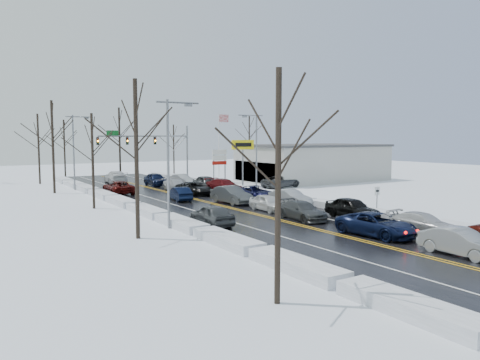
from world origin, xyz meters
TOP-DOWN VIEW (x-y plane):
  - ground at (0.00, 0.00)m, footprint 160.00×160.00m
  - road_surface at (0.00, 2.00)m, footprint 14.00×84.00m
  - snow_bank_left at (-7.60, 2.00)m, footprint 1.54×72.00m
  - snow_bank_right at (7.60, 2.00)m, footprint 1.54×72.00m
  - traffic_signal_mast at (3.45, 27.99)m, footprint 13.28×0.39m
  - tires_plus_sign at (10.50, 15.99)m, footprint 3.20×0.34m
  - used_vehicles_sign at (10.50, 22.00)m, footprint 2.20×0.22m
  - speed_limit_sign at (8.20, -8.00)m, footprint 0.55×0.09m
  - flagpole at (15.17, 30.00)m, footprint 1.87×1.20m
  - dealership_building at (23.98, 18.00)m, footprint 20.40×12.40m
  - streetlight_ne at (8.30, 10.00)m, footprint 3.20×0.25m
  - streetlight_sw at (-8.30, -4.00)m, footprint 3.20×0.25m
  - streetlight_nw at (-8.30, 24.00)m, footprint 3.20×0.25m
  - tree_left_a at (-11.00, -20.00)m, footprint 3.60×3.60m
  - tree_left_b at (-11.50, -6.00)m, footprint 4.00×4.00m
  - tree_left_c at (-10.50, 8.00)m, footprint 3.40×3.40m
  - tree_left_d at (-11.20, 22.00)m, footprint 4.20×4.20m
  - tree_left_e at (-10.80, 34.00)m, footprint 3.80×3.80m
  - tree_far_b at (-6.00, 41.00)m, footprint 3.60×3.60m
  - tree_far_c at (2.00, 39.00)m, footprint 4.40×4.40m
  - tree_far_d at (12.00, 40.50)m, footprint 3.40×3.40m
  - tree_far_e at (28.00, 41.00)m, footprint 4.20×4.20m
  - queued_car_1 at (1.76, -19.50)m, footprint 1.60×4.53m
  - queued_car_2 at (1.86, -13.56)m, footprint 2.94×5.62m
  - queued_car_3 at (1.66, -6.33)m, footprint 2.35×5.03m
  - queued_car_4 at (1.93, -1.45)m, footprint 1.77×4.22m
  - queued_car_5 at (1.59, 4.14)m, footprint 2.02×5.13m
  - queued_car_6 at (1.61, 12.15)m, footprint 2.82×5.29m
  - queued_car_7 at (1.59, 16.87)m, footprint 1.98×4.78m
  - queued_car_8 at (1.60, 23.20)m, footprint 2.21×5.07m
  - queued_car_11 at (5.12, -14.66)m, footprint 2.35×4.87m
  - queued_car_12 at (5.36, -7.98)m, footprint 2.10×4.89m
  - queued_car_13 at (5.42, -0.09)m, footprint 1.84×4.72m
  - queued_car_14 at (5.19, 5.23)m, footprint 2.82×5.28m
  - queued_car_15 at (5.45, 12.09)m, footprint 2.82×5.61m
  - queued_car_16 at (5.26, 15.97)m, footprint 2.22×5.04m
  - queued_car_17 at (5.26, 23.05)m, footprint 1.91×4.36m
  - oncoming_car_0 at (-1.72, 8.77)m, footprint 1.96×4.32m
  - oncoming_car_1 at (-5.32, 17.26)m, footprint 2.57×5.41m
  - oncoming_car_2 at (-1.80, 29.35)m, footprint 2.97×6.09m
  - oncoming_car_3 at (-5.44, -4.69)m, footprint 2.13×4.72m
  - parked_car_0 at (14.19, 12.79)m, footprint 5.63×3.15m
  - parked_car_1 at (17.00, 15.01)m, footprint 2.27×4.81m
  - parked_car_2 at (15.04, 20.74)m, footprint 1.92×4.44m

SIDE VIEW (x-z plane):
  - ground at x=0.00m, z-range 0.00..0.00m
  - snow_bank_left at x=-7.60m, z-range -0.29..0.29m
  - snow_bank_right at x=7.60m, z-range -0.29..0.29m
  - queued_car_1 at x=1.76m, z-range -0.75..0.75m
  - queued_car_2 at x=1.86m, z-range -0.75..0.75m
  - queued_car_3 at x=1.66m, z-range -0.71..0.71m
  - queued_car_4 at x=1.93m, z-range -0.71..0.71m
  - queued_car_5 at x=1.59m, z-range -0.83..0.83m
  - queued_car_6 at x=1.61m, z-range -0.71..0.71m
  - queued_car_7 at x=1.59m, z-range -0.69..0.69m
  - queued_car_8 at x=1.60m, z-range -0.85..0.85m
  - queued_car_11 at x=5.12m, z-range -0.68..0.68m
  - queued_car_12 at x=5.36m, z-range -0.82..0.82m
  - queued_car_13 at x=5.42m, z-range -0.76..0.76m
  - queued_car_14 at x=5.19m, z-range -0.71..0.71m
  - queued_car_15 at x=5.45m, z-range -0.78..0.78m
  - queued_car_16 at x=5.26m, z-range -0.84..0.84m
  - queued_car_17 at x=5.26m, z-range -0.70..0.70m
  - oncoming_car_0 at x=-1.72m, z-range -0.69..0.69m
  - oncoming_car_1 at x=-5.32m, z-range -0.75..0.75m
  - oncoming_car_2 at x=-1.80m, z-range -0.85..0.85m
  - oncoming_car_3 at x=-5.44m, z-range -0.79..0.79m
  - parked_car_0 at x=14.19m, z-range -0.74..0.74m
  - parked_car_1 at x=17.00m, z-range -0.68..0.68m
  - parked_car_2 at x=15.04m, z-range -0.75..0.75m
  - road_surface at x=0.00m, z-range 0.00..0.01m
  - speed_limit_sign at x=8.20m, z-range 0.46..2.81m
  - dealership_building at x=23.98m, z-range 0.01..5.31m
  - used_vehicles_sign at x=10.50m, z-range 0.99..5.64m
  - tires_plus_sign at x=10.50m, z-range 1.99..7.99m
  - streetlight_ne at x=8.30m, z-range 0.81..9.81m
  - streetlight_sw at x=-8.30m, z-range 0.81..9.81m
  - streetlight_nw at x=-8.30m, z-range 0.81..9.81m
  - traffic_signal_mast at x=3.45m, z-range 1.48..9.48m
  - flagpole at x=15.17m, z-range 0.93..10.93m
  - tree_left_c at x=-10.50m, z-range 1.69..10.19m
  - tree_far_d at x=12.00m, z-range 1.69..10.19m
  - tree_left_a at x=-11.00m, z-range 1.79..10.79m
  - tree_far_b at x=-6.00m, z-range 1.79..10.79m
  - tree_left_e at x=-10.80m, z-range 1.89..11.39m
  - tree_left_b at x=-11.50m, z-range 1.99..11.99m
  - tree_left_d at x=-11.20m, z-range 2.08..12.58m
  - tree_far_e at x=28.00m, z-range 2.08..12.58m
  - tree_far_c at x=2.00m, z-range 2.18..13.18m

